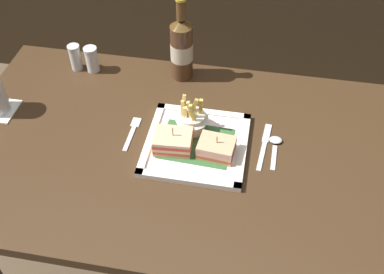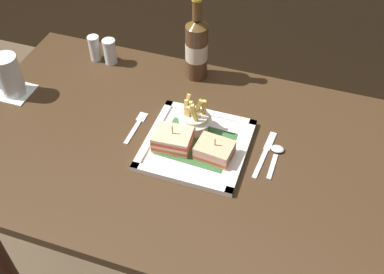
{
  "view_description": "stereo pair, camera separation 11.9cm",
  "coord_description": "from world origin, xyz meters",
  "px_view_note": "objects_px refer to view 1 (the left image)",
  "views": [
    {
      "loc": [
        0.16,
        -0.81,
        1.62
      ],
      "look_at": [
        0.01,
        0.01,
        0.76
      ],
      "focal_mm": 42.74,
      "sensor_mm": 36.0,
      "label": 1
    },
    {
      "loc": [
        0.27,
        -0.78,
        1.62
      ],
      "look_at": [
        0.01,
        0.01,
        0.76
      ],
      "focal_mm": 42.74,
      "sensor_mm": 36.0,
      "label": 2
    }
  ],
  "objects_px": {
    "dining_table": "(188,185)",
    "knife": "(264,144)",
    "spoon": "(275,144)",
    "pepper_shaker": "(92,61)",
    "sandwich_half_right": "(216,148)",
    "square_plate": "(196,144)",
    "fork": "(132,131)",
    "sandwich_half_left": "(173,142)",
    "salt_shaker": "(76,59)",
    "fries_cup": "(192,119)",
    "beer_bottle": "(182,48)"
  },
  "relations": [
    {
      "from": "square_plate",
      "to": "pepper_shaker",
      "type": "distance_m",
      "value": 0.46
    },
    {
      "from": "spoon",
      "to": "pepper_shaker",
      "type": "distance_m",
      "value": 0.63
    },
    {
      "from": "square_plate",
      "to": "pepper_shaker",
      "type": "xyz_separation_m",
      "value": [
        -0.38,
        0.27,
        0.03
      ]
    },
    {
      "from": "dining_table",
      "to": "beer_bottle",
      "type": "height_order",
      "value": "beer_bottle"
    },
    {
      "from": "sandwich_half_right",
      "to": "salt_shaker",
      "type": "distance_m",
      "value": 0.57
    },
    {
      "from": "dining_table",
      "to": "fork",
      "type": "distance_m",
      "value": 0.23
    },
    {
      "from": "knife",
      "to": "pepper_shaker",
      "type": "bearing_deg",
      "value": 157.57
    },
    {
      "from": "pepper_shaker",
      "to": "square_plate",
      "type": "bearing_deg",
      "value": -35.32
    },
    {
      "from": "dining_table",
      "to": "fries_cup",
      "type": "xyz_separation_m",
      "value": [
        0.0,
        0.06,
        0.21
      ]
    },
    {
      "from": "dining_table",
      "to": "spoon",
      "type": "relative_size",
      "value": 10.77
    },
    {
      "from": "dining_table",
      "to": "knife",
      "type": "xyz_separation_m",
      "value": [
        0.2,
        0.05,
        0.16
      ]
    },
    {
      "from": "sandwich_half_right",
      "to": "salt_shaker",
      "type": "relative_size",
      "value": 1.16
    },
    {
      "from": "fork",
      "to": "dining_table",
      "type": "bearing_deg",
      "value": -12.02
    },
    {
      "from": "spoon",
      "to": "pepper_shaker",
      "type": "relative_size",
      "value": 1.42
    },
    {
      "from": "spoon",
      "to": "pepper_shaker",
      "type": "bearing_deg",
      "value": 158.78
    },
    {
      "from": "square_plate",
      "to": "spoon",
      "type": "distance_m",
      "value": 0.21
    },
    {
      "from": "square_plate",
      "to": "spoon",
      "type": "bearing_deg",
      "value": 10.97
    },
    {
      "from": "salt_shaker",
      "to": "spoon",
      "type": "bearing_deg",
      "value": -19.58
    },
    {
      "from": "sandwich_half_left",
      "to": "knife",
      "type": "bearing_deg",
      "value": 14.97
    },
    {
      "from": "fries_cup",
      "to": "dining_table",
      "type": "bearing_deg",
      "value": -90.6
    },
    {
      "from": "square_plate",
      "to": "sandwich_half_left",
      "type": "bearing_deg",
      "value": -155.87
    },
    {
      "from": "beer_bottle",
      "to": "salt_shaker",
      "type": "relative_size",
      "value": 3.16
    },
    {
      "from": "sandwich_half_left",
      "to": "fries_cup",
      "type": "distance_m",
      "value": 0.09
    },
    {
      "from": "dining_table",
      "to": "square_plate",
      "type": "relative_size",
      "value": 4.75
    },
    {
      "from": "fries_cup",
      "to": "beer_bottle",
      "type": "relative_size",
      "value": 0.41
    },
    {
      "from": "square_plate",
      "to": "sandwich_half_left",
      "type": "distance_m",
      "value": 0.07
    },
    {
      "from": "square_plate",
      "to": "salt_shaker",
      "type": "bearing_deg",
      "value": 148.19
    },
    {
      "from": "fork",
      "to": "knife",
      "type": "distance_m",
      "value": 0.36
    },
    {
      "from": "sandwich_half_left",
      "to": "fork",
      "type": "bearing_deg",
      "value": 159.47
    },
    {
      "from": "square_plate",
      "to": "sandwich_half_right",
      "type": "bearing_deg",
      "value": -24.13
    },
    {
      "from": "sandwich_half_left",
      "to": "salt_shaker",
      "type": "height_order",
      "value": "same"
    },
    {
      "from": "fork",
      "to": "pepper_shaker",
      "type": "relative_size",
      "value": 1.55
    },
    {
      "from": "dining_table",
      "to": "knife",
      "type": "relative_size",
      "value": 7.27
    },
    {
      "from": "knife",
      "to": "spoon",
      "type": "relative_size",
      "value": 1.48
    },
    {
      "from": "sandwich_half_right",
      "to": "pepper_shaker",
      "type": "bearing_deg",
      "value": 146.01
    },
    {
      "from": "fries_cup",
      "to": "beer_bottle",
      "type": "distance_m",
      "value": 0.26
    },
    {
      "from": "sandwich_half_left",
      "to": "fork",
      "type": "distance_m",
      "value": 0.14
    },
    {
      "from": "dining_table",
      "to": "fries_cup",
      "type": "distance_m",
      "value": 0.22
    },
    {
      "from": "dining_table",
      "to": "knife",
      "type": "bearing_deg",
      "value": 14.21
    },
    {
      "from": "fork",
      "to": "square_plate",
      "type": "bearing_deg",
      "value": -6.74
    },
    {
      "from": "square_plate",
      "to": "fries_cup",
      "type": "bearing_deg",
      "value": 111.27
    },
    {
      "from": "spoon",
      "to": "dining_table",
      "type": "bearing_deg",
      "value": -166.88
    },
    {
      "from": "square_plate",
      "to": "beer_bottle",
      "type": "height_order",
      "value": "beer_bottle"
    },
    {
      "from": "square_plate",
      "to": "knife",
      "type": "height_order",
      "value": "square_plate"
    },
    {
      "from": "sandwich_half_left",
      "to": "salt_shaker",
      "type": "relative_size",
      "value": 1.22
    },
    {
      "from": "fries_cup",
      "to": "sandwich_half_left",
      "type": "bearing_deg",
      "value": -115.84
    },
    {
      "from": "salt_shaker",
      "to": "fries_cup",
      "type": "bearing_deg",
      "value": -27.75
    },
    {
      "from": "fork",
      "to": "sandwich_half_left",
      "type": "bearing_deg",
      "value": -20.53
    },
    {
      "from": "sandwich_half_left",
      "to": "knife",
      "type": "distance_m",
      "value": 0.25
    },
    {
      "from": "sandwich_half_right",
      "to": "fries_cup",
      "type": "height_order",
      "value": "fries_cup"
    }
  ]
}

